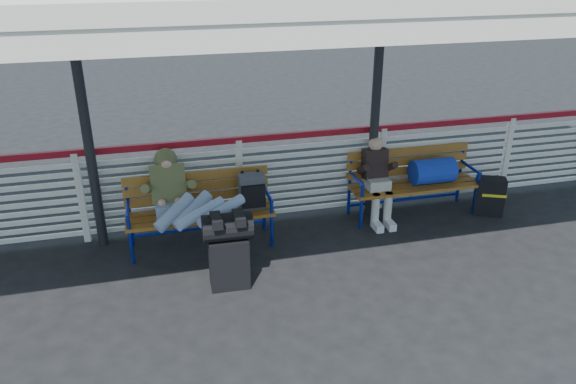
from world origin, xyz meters
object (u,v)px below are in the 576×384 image
object	(u,v)px
bench_right	(422,174)
traveler_man	(189,204)
luggage_stack	(228,248)
bench_left	(214,200)
companion_person	(378,179)
suitcase_side	(489,196)

from	to	relation	value
bench_right	traveler_man	world-z (taller)	traveler_man
luggage_stack	traveler_man	world-z (taller)	traveler_man
bench_left	bench_right	bearing A→B (deg)	2.80
bench_right	bench_left	bearing A→B (deg)	-177.20
traveler_man	bench_left	bearing A→B (deg)	46.30
bench_right	companion_person	size ratio (longest dim) A/B	1.57
luggage_stack	suitcase_side	distance (m)	3.91
companion_person	bench_left	bearing A→B (deg)	-177.28
bench_right	companion_person	xyz separation A→B (m)	(-0.68, -0.04, -0.00)
traveler_man	suitcase_side	distance (m)	4.18
bench_left	bench_right	distance (m)	2.90
luggage_stack	suitcase_side	size ratio (longest dim) A/B	1.64
luggage_stack	bench_left	size ratio (longest dim) A/B	0.49
luggage_stack	traveler_man	bearing A→B (deg)	118.42
bench_left	suitcase_side	bearing A→B (deg)	-1.91
bench_left	companion_person	world-z (taller)	companion_person
bench_left	luggage_stack	bearing A→B (deg)	-89.27
traveler_man	suitcase_side	bearing A→B (deg)	3.03
luggage_stack	companion_person	world-z (taller)	companion_person
traveler_man	suitcase_side	size ratio (longest dim) A/B	3.02
companion_person	bench_right	bearing A→B (deg)	3.05
bench_left	suitcase_side	world-z (taller)	bench_left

